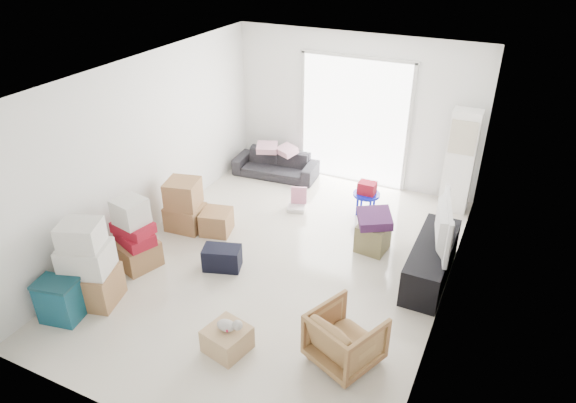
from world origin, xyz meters
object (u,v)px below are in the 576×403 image
(storage_bins, at_px, (59,301))
(kids_table, at_px, (367,192))
(tv_console, at_px, (431,261))
(ac_tower, at_px, (460,162))
(wood_crate, at_px, (227,339))
(television, at_px, (435,240))
(armchair, at_px, (346,336))
(ottoman, at_px, (373,237))
(sofa, at_px, (276,161))

(storage_bins, distance_m, kids_table, 4.82)
(tv_console, bearing_deg, ac_tower, 91.38)
(tv_console, bearing_deg, wood_crate, -127.18)
(storage_bins, xyz_separation_m, kids_table, (2.56, 4.08, 0.13))
(television, relative_size, armchair, 1.57)
(ac_tower, xyz_separation_m, tv_console, (0.05, -2.07, -0.61))
(ottoman, bearing_deg, wood_crate, -108.31)
(sofa, bearing_deg, kids_table, -22.69)
(sofa, bearing_deg, armchair, -58.93)
(ac_tower, relative_size, armchair, 2.46)
(tv_console, relative_size, sofa, 1.01)
(television, xyz_separation_m, kids_table, (-1.34, 1.28, -0.20))
(storage_bins, height_order, wood_crate, storage_bins)
(tv_console, height_order, ottoman, tv_console)
(television, bearing_deg, ottoman, 58.97)
(tv_console, height_order, wood_crate, tv_console)
(sofa, height_order, armchair, armchair)
(ottoman, distance_m, wood_crate, 2.81)
(tv_console, relative_size, television, 1.43)
(tv_console, relative_size, armchair, 2.25)
(television, height_order, wood_crate, television)
(armchair, relative_size, ottoman, 1.67)
(storage_bins, height_order, kids_table, kids_table)
(television, bearing_deg, kids_table, 33.55)
(tv_console, relative_size, ottoman, 3.76)
(sofa, height_order, kids_table, sofa)
(armchair, xyz_separation_m, wood_crate, (-1.26, -0.43, -0.21))
(storage_bins, bearing_deg, kids_table, 57.86)
(armchair, distance_m, ottoman, 2.28)
(ac_tower, height_order, sofa, ac_tower)
(tv_console, bearing_deg, television, 0.00)
(ac_tower, height_order, tv_console, ac_tower)
(ac_tower, distance_m, television, 2.09)
(tv_console, height_order, armchair, armchair)
(television, height_order, storage_bins, television)
(ac_tower, bearing_deg, storage_bins, -128.31)
(tv_console, xyz_separation_m, kids_table, (-1.34, 1.28, 0.14))
(television, xyz_separation_m, ottoman, (-0.91, 0.30, -0.39))
(tv_console, distance_m, wood_crate, 2.98)
(ac_tower, height_order, ottoman, ac_tower)
(storage_bins, xyz_separation_m, ottoman, (2.99, 3.11, -0.07))
(sofa, distance_m, wood_crate, 4.56)
(armchair, xyz_separation_m, ottoman, (-0.38, 2.24, -0.14))
(tv_console, distance_m, armchair, 2.02)
(kids_table, bearing_deg, ottoman, -66.56)
(tv_console, distance_m, kids_table, 1.85)
(tv_console, distance_m, storage_bins, 4.80)
(television, xyz_separation_m, sofa, (-3.33, 1.92, -0.30))
(television, bearing_deg, armchair, 151.91)
(armchair, xyz_separation_m, storage_bins, (-3.37, -0.86, -0.07))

